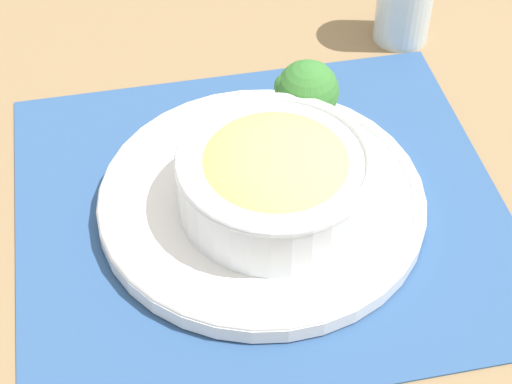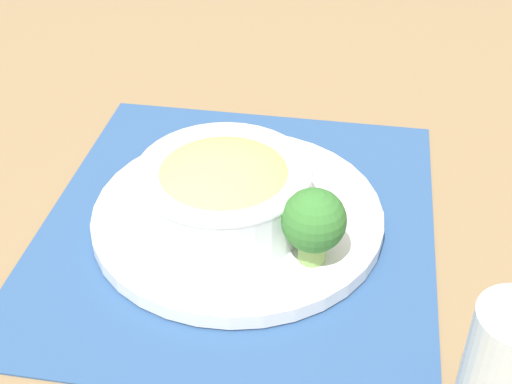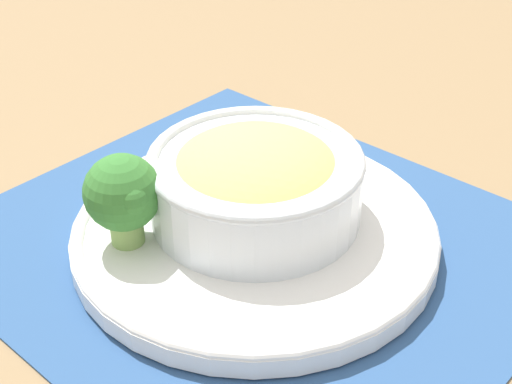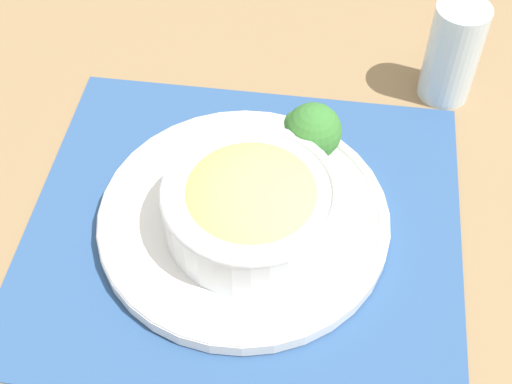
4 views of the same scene
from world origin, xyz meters
The scene contains 9 objects.
ground_plane centered at (0.00, 0.00, 0.00)m, with size 4.00×4.00×0.00m, color #8C704C.
placemat centered at (0.00, 0.00, 0.00)m, with size 0.50×0.46×0.00m.
plate centered at (0.00, 0.00, 0.02)m, with size 0.30×0.30×0.02m.
bowl centered at (0.01, -0.01, 0.06)m, with size 0.18×0.18×0.07m.
broccoli_floret centered at (0.07, 0.07, 0.07)m, with size 0.06×0.06×0.08m.
carrot_slice_near centered at (0.00, 0.05, 0.02)m, with size 0.04×0.04×0.01m.
carrot_slice_middle centered at (-0.02, 0.05, 0.02)m, with size 0.04×0.04×0.01m.
carrot_slice_far centered at (-0.03, 0.04, 0.02)m, with size 0.04×0.04×0.01m.
water_glass centered at (0.24, 0.21, 0.06)m, with size 0.06×0.06×0.13m.
Camera 4 is at (0.01, -0.45, 0.60)m, focal length 50.00 mm.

